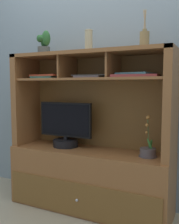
{
  "coord_description": "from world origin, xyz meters",
  "views": [
    {
      "loc": [
        1.0,
        -2.02,
        1.08
      ],
      "look_at": [
        0.0,
        0.0,
        0.86
      ],
      "focal_mm": 42.22,
      "sensor_mm": 36.0,
      "label": 1
    }
  ],
  "objects_px": {
    "potted_orchid": "(148,151)",
    "magazine_stack_centre": "(49,77)",
    "potted_succulent": "(44,43)",
    "magazine_stack_left": "(136,75)",
    "tv_monitor": "(65,129)",
    "ceramic_vase": "(89,41)",
    "diffuser_bottle": "(144,40)",
    "magazine_stack_right": "(92,76)",
    "media_console": "(90,160)"
  },
  "relations": [
    {
      "from": "ceramic_vase",
      "to": "potted_orchid",
      "type": "bearing_deg",
      "value": 1.41
    },
    {
      "from": "magazine_stack_centre",
      "to": "magazine_stack_right",
      "type": "bearing_deg",
      "value": 2.11
    },
    {
      "from": "media_console",
      "to": "ceramic_vase",
      "type": "xyz_separation_m",
      "value": [
        0.0,
        -0.02,
        1.03
      ]
    },
    {
      "from": "magazine_stack_left",
      "to": "diffuser_bottle",
      "type": "xyz_separation_m",
      "value": [
        0.05,
        0.04,
        0.27
      ]
    },
    {
      "from": "magazine_stack_left",
      "to": "diffuser_bottle",
      "type": "bearing_deg",
      "value": 41.46
    },
    {
      "from": "magazine_stack_left",
      "to": "ceramic_vase",
      "type": "height_order",
      "value": "ceramic_vase"
    },
    {
      "from": "potted_orchid",
      "to": "magazine_stack_right",
      "type": "relative_size",
      "value": 1.06
    },
    {
      "from": "media_console",
      "to": "potted_succulent",
      "type": "height_order",
      "value": "potted_succulent"
    },
    {
      "from": "potted_succulent",
      "to": "tv_monitor",
      "type": "bearing_deg",
      "value": 5.68
    },
    {
      "from": "magazine_stack_centre",
      "to": "ceramic_vase",
      "type": "bearing_deg",
      "value": -2.18
    },
    {
      "from": "potted_succulent",
      "to": "magazine_stack_right",
      "type": "bearing_deg",
      "value": 3.49
    },
    {
      "from": "potted_orchid",
      "to": "magazine_stack_centre",
      "type": "distance_m",
      "value": 1.1
    },
    {
      "from": "diffuser_bottle",
      "to": "potted_orchid",
      "type": "bearing_deg",
      "value": -26.16
    },
    {
      "from": "magazine_stack_right",
      "to": "ceramic_vase",
      "type": "bearing_deg",
      "value": -110.77
    },
    {
      "from": "magazine_stack_left",
      "to": "ceramic_vase",
      "type": "xyz_separation_m",
      "value": [
        -0.41,
        0.0,
        0.29
      ]
    },
    {
      "from": "magazine_stack_centre",
      "to": "diffuser_bottle",
      "type": "xyz_separation_m",
      "value": [
        0.87,
        0.02,
        0.27
      ]
    },
    {
      "from": "media_console",
      "to": "magazine_stack_centre",
      "type": "bearing_deg",
      "value": -179.09
    },
    {
      "from": "potted_succulent",
      "to": "diffuser_bottle",
      "type": "bearing_deg",
      "value": 2.19
    },
    {
      "from": "ceramic_vase",
      "to": "magazine_stack_centre",
      "type": "bearing_deg",
      "value": 177.82
    },
    {
      "from": "diffuser_bottle",
      "to": "ceramic_vase",
      "type": "bearing_deg",
      "value": -175.28
    },
    {
      "from": "media_console",
      "to": "diffuser_bottle",
      "type": "relative_size",
      "value": 4.8
    },
    {
      "from": "tv_monitor",
      "to": "magazine_stack_right",
      "type": "bearing_deg",
      "value": 1.76
    },
    {
      "from": "media_console",
      "to": "magazine_stack_right",
      "type": "height_order",
      "value": "media_console"
    },
    {
      "from": "media_console",
      "to": "magazine_stack_right",
      "type": "distance_m",
      "value": 0.73
    },
    {
      "from": "tv_monitor",
      "to": "diffuser_bottle",
      "type": "bearing_deg",
      "value": 1.19
    },
    {
      "from": "magazine_stack_left",
      "to": "ceramic_vase",
      "type": "relative_size",
      "value": 2.02
    },
    {
      "from": "potted_succulent",
      "to": "magazine_stack_left",
      "type": "bearing_deg",
      "value": -0.53
    },
    {
      "from": "media_console",
      "to": "magazine_stack_right",
      "type": "xyz_separation_m",
      "value": [
        0.01,
        0.01,
        0.73
      ]
    },
    {
      "from": "magazine_stack_right",
      "to": "potted_orchid",
      "type": "bearing_deg",
      "value": -2.15
    },
    {
      "from": "tv_monitor",
      "to": "potted_orchid",
      "type": "xyz_separation_m",
      "value": [
        0.76,
        -0.01,
        -0.12
      ]
    },
    {
      "from": "magazine_stack_left",
      "to": "magazine_stack_centre",
      "type": "distance_m",
      "value": 0.83
    },
    {
      "from": "diffuser_bottle",
      "to": "magazine_stack_right",
      "type": "bearing_deg",
      "value": -179.15
    },
    {
      "from": "magazine_stack_left",
      "to": "magazine_stack_centre",
      "type": "bearing_deg",
      "value": 178.57
    },
    {
      "from": "media_console",
      "to": "magazine_stack_left",
      "type": "xyz_separation_m",
      "value": [
        0.41,
        -0.03,
        0.74
      ]
    },
    {
      "from": "potted_succulent",
      "to": "magazine_stack_centre",
      "type": "bearing_deg",
      "value": 17.81
    },
    {
      "from": "ceramic_vase",
      "to": "potted_succulent",
      "type": "bearing_deg",
      "value": 179.61
    },
    {
      "from": "magazine_stack_right",
      "to": "ceramic_vase",
      "type": "height_order",
      "value": "ceramic_vase"
    },
    {
      "from": "magazine_stack_left",
      "to": "potted_succulent",
      "type": "bearing_deg",
      "value": 179.47
    },
    {
      "from": "magazine_stack_left",
      "to": "potted_succulent",
      "type": "relative_size",
      "value": 1.72
    },
    {
      "from": "magazine_stack_centre",
      "to": "magazine_stack_right",
      "type": "height_order",
      "value": "magazine_stack_centre"
    },
    {
      "from": "tv_monitor",
      "to": "magazine_stack_centre",
      "type": "bearing_deg",
      "value": -177.34
    },
    {
      "from": "potted_orchid",
      "to": "diffuser_bottle",
      "type": "height_order",
      "value": "diffuser_bottle"
    },
    {
      "from": "diffuser_bottle",
      "to": "potted_succulent",
      "type": "height_order",
      "value": "diffuser_bottle"
    },
    {
      "from": "tv_monitor",
      "to": "potted_succulent",
      "type": "bearing_deg",
      "value": -174.32
    },
    {
      "from": "tv_monitor",
      "to": "magazine_stack_left",
      "type": "height_order",
      "value": "magazine_stack_left"
    },
    {
      "from": "media_console",
      "to": "magazine_stack_centre",
      "type": "distance_m",
      "value": 0.85
    },
    {
      "from": "media_console",
      "to": "ceramic_vase",
      "type": "relative_size",
      "value": 7.88
    },
    {
      "from": "diffuser_bottle",
      "to": "magazine_stack_left",
      "type": "bearing_deg",
      "value": -138.54
    },
    {
      "from": "potted_orchid",
      "to": "magazine_stack_centre",
      "type": "xyz_separation_m",
      "value": [
        -0.93,
        0.0,
        0.6
      ]
    },
    {
      "from": "magazine_stack_centre",
      "to": "diffuser_bottle",
      "type": "relative_size",
      "value": 1.1
    }
  ]
}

